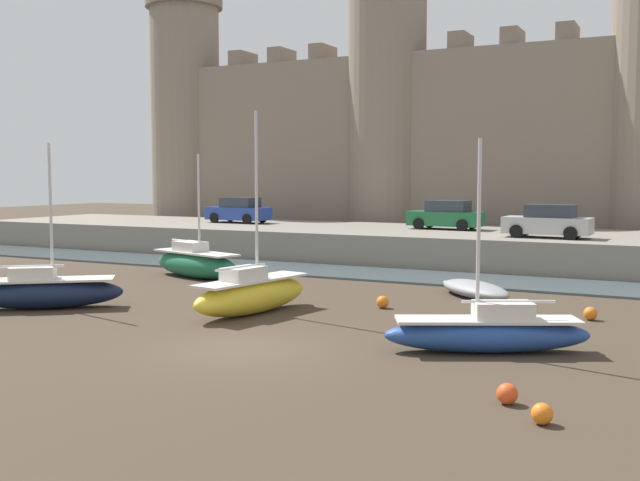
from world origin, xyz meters
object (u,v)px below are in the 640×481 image
at_px(mooring_buoy_mid_mud, 383,302).
at_px(mooring_buoy_near_shore, 507,394).
at_px(mooring_buoy_near_channel, 590,314).
at_px(mooring_buoy_off_centre, 542,414).
at_px(car_quay_east, 239,211).
at_px(sailboat_foreground_centre, 488,332).
at_px(sailboat_near_channel_right, 44,291).
at_px(sailboat_midflat_left, 252,293).
at_px(rowboat_midflat_right, 475,289).
at_px(car_quay_centre_east, 548,222).
at_px(sailboat_foreground_right, 196,263).
at_px(car_quay_west, 446,215).

relative_size(mooring_buoy_mid_mud, mooring_buoy_near_shore, 1.01).
relative_size(mooring_buoy_near_channel, mooring_buoy_off_centre, 1.06).
bearing_deg(car_quay_east, sailboat_foreground_centre, -44.72).
height_order(mooring_buoy_mid_mud, mooring_buoy_near_shore, mooring_buoy_mid_mud).
bearing_deg(car_quay_east, sailboat_near_channel_right, -75.08).
xyz_separation_m(mooring_buoy_off_centre, car_quay_east, (-23.55, 26.29, 2.21)).
height_order(sailboat_midflat_left, mooring_buoy_near_shore, sailboat_midflat_left).
bearing_deg(mooring_buoy_near_shore, sailboat_foreground_centre, 108.68).
height_order(sailboat_near_channel_right, rowboat_midflat_right, sailboat_near_channel_right).
distance_m(sailboat_midflat_left, mooring_buoy_near_channel, 11.09).
bearing_deg(car_quay_centre_east, sailboat_near_channel_right, -127.10).
bearing_deg(sailboat_foreground_right, sailboat_midflat_left, -42.78).
bearing_deg(sailboat_near_channel_right, sailboat_foreground_centre, 1.74).
xyz_separation_m(sailboat_foreground_centre, car_quay_centre_east, (-1.55, 17.98, 1.86)).
distance_m(mooring_buoy_near_channel, car_quay_west, 18.37).
distance_m(mooring_buoy_mid_mud, car_quay_centre_east, 13.71).
bearing_deg(sailboat_near_channel_right, car_quay_centre_east, 52.90).
relative_size(sailboat_foreground_right, car_quay_east, 1.35).
bearing_deg(sailboat_near_channel_right, car_quay_east, 104.92).
distance_m(sailboat_foreground_centre, sailboat_foreground_right, 17.60).
bearing_deg(mooring_buoy_off_centre, car_quay_centre_east, 99.44).
height_order(sailboat_foreground_right, sailboat_near_channel_right, sailboat_near_channel_right).
bearing_deg(sailboat_near_channel_right, mooring_buoy_off_centre, -15.07).
bearing_deg(car_quay_east, car_quay_west, 1.41).
distance_m(rowboat_midflat_right, car_quay_west, 13.85).
xyz_separation_m(mooring_buoy_off_centre, mooring_buoy_near_shore, (-0.86, 0.96, 0.01)).
bearing_deg(mooring_buoy_mid_mud, mooring_buoy_off_centre, -54.47).
relative_size(sailboat_midflat_left, sailboat_foreground_centre, 1.21).
bearing_deg(car_quay_centre_east, sailboat_foreground_right, -145.43).
distance_m(sailboat_midflat_left, car_quay_centre_east, 17.57).
height_order(mooring_buoy_near_channel, mooring_buoy_near_shore, mooring_buoy_near_shore).
bearing_deg(mooring_buoy_near_shore, car_quay_east, 131.84).
bearing_deg(mooring_buoy_near_shore, sailboat_near_channel_right, 167.23).
bearing_deg(car_quay_east, mooring_buoy_near_channel, -33.34).
xyz_separation_m(mooring_buoy_mid_mud, car_quay_east, (-16.30, 16.15, 2.19)).
xyz_separation_m(mooring_buoy_near_channel, mooring_buoy_mid_mud, (-6.81, -0.94, 0.00)).
height_order(sailboat_foreground_right, mooring_buoy_near_channel, sailboat_foreground_right).
bearing_deg(sailboat_foreground_centre, sailboat_near_channel_right, -178.26).
bearing_deg(sailboat_foreground_centre, sailboat_foreground_right, 151.54).
bearing_deg(sailboat_midflat_left, car_quay_west, 87.56).
height_order(sailboat_midflat_left, mooring_buoy_mid_mud, sailboat_midflat_left).
height_order(mooring_buoy_near_channel, car_quay_east, car_quay_east).
xyz_separation_m(sailboat_foreground_right, mooring_buoy_off_centre, (17.79, -13.66, -0.48)).
xyz_separation_m(sailboat_near_channel_right, mooring_buoy_near_shore, (16.96, -3.84, -0.40)).
height_order(mooring_buoy_mid_mud, car_quay_east, car_quay_east).
bearing_deg(rowboat_midflat_right, car_quay_east, 146.31).
xyz_separation_m(sailboat_near_channel_right, mooring_buoy_near_channel, (17.39, 6.29, -0.40)).
bearing_deg(mooring_buoy_off_centre, sailboat_foreground_centre, 113.75).
xyz_separation_m(sailboat_midflat_left, mooring_buoy_near_shore, (9.96, -6.25, -0.47)).
bearing_deg(car_quay_centre_east, rowboat_midflat_right, -96.60).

